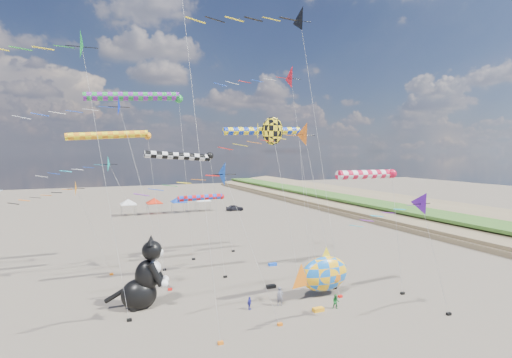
{
  "coord_description": "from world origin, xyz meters",
  "views": [
    {
      "loc": [
        -13.25,
        -21.46,
        12.7
      ],
      "look_at": [
        0.94,
        12.0,
        10.15
      ],
      "focal_mm": 28.0,
      "sensor_mm": 36.0,
      "label": 1
    }
  ],
  "objects": [
    {
      "name": "ground",
      "position": [
        0.0,
        0.0,
        0.0
      ],
      "size": [
        260.0,
        260.0,
        0.0
      ],
      "primitive_type": "plane",
      "color": "brown",
      "rests_on": "ground"
    },
    {
      "name": "delta_kite_0",
      "position": [
        7.13,
        18.05,
        20.44
      ],
      "size": [
        11.72,
        2.74,
        22.03
      ],
      "color": "red",
      "rests_on": "ground"
    },
    {
      "name": "delta_kite_1",
      "position": [
        -4.98,
        3.86,
        10.83
      ],
      "size": [
        9.41,
        1.93,
        12.12
      ],
      "color": "blue",
      "rests_on": "ground"
    },
    {
      "name": "delta_kite_2",
      "position": [
        -14.63,
        8.91,
        19.8
      ],
      "size": [
        11.04,
        2.36,
        21.27
      ],
      "color": "#137D2C",
      "rests_on": "ground"
    },
    {
      "name": "delta_kite_4",
      "position": [
        4.5,
        8.88,
        13.88
      ],
      "size": [
        9.66,
        2.3,
        15.31
      ],
      "color": "orange",
      "rests_on": "ground"
    },
    {
      "name": "delta_kite_5",
      "position": [
        -10.9,
        25.51,
        11.0
      ],
      "size": [
        10.46,
        1.95,
        12.32
      ],
      "color": "#08BAB3",
      "rests_on": "ground"
    },
    {
      "name": "delta_kite_6",
      "position": [
        8.31,
        0.41,
        8.59
      ],
      "size": [
        9.08,
        1.82,
        9.86
      ],
      "color": "#53159B",
      "rests_on": "ground"
    },
    {
      "name": "delta_kite_7",
      "position": [
        -15.44,
        21.28,
        8.76
      ],
      "size": [
        8.74,
        1.72,
        9.99
      ],
      "color": "orange",
      "rests_on": "ground"
    },
    {
      "name": "delta_kite_8",
      "position": [
        -10.91,
        14.38,
        16.29
      ],
      "size": [
        10.79,
        2.0,
        17.65
      ],
      "color": "#0722BE",
      "rests_on": "ground"
    },
    {
      "name": "delta_kite_9",
      "position": [
        4.43,
        12.05,
        25.13
      ],
      "size": [
        15.3,
        2.67,
        26.74
      ],
      "color": "black",
      "rests_on": "ground"
    },
    {
      "name": "windsock_0",
      "position": [
        2.7,
        13.58,
        14.56
      ],
      "size": [
        9.53,
        0.76,
        15.01
      ],
      "color": "#1232B4",
      "rests_on": "ground"
    },
    {
      "name": "windsock_1",
      "position": [
        -8.03,
        23.6,
        18.53
      ],
      "size": [
        11.56,
        0.97,
        19.06
      ],
      "color": "green",
      "rests_on": "ground"
    },
    {
      "name": "windsock_2",
      "position": [
        8.3,
        5.31,
        10.71
      ],
      "size": [
        7.35,
        0.78,
        11.17
      ],
      "color": "red",
      "rests_on": "ground"
    },
    {
      "name": "windsock_3",
      "position": [
        -10.89,
        20.73,
        14.21
      ],
      "size": [
        9.36,
        0.77,
        14.66
      ],
      "color": "orange",
      "rests_on": "ground"
    },
    {
      "name": "windsock_4",
      "position": [
        -4.99,
        15.91,
        12.16
      ],
      "size": [
        7.88,
        0.7,
        12.6
      ],
      "color": "black",
      "rests_on": "ground"
    },
    {
      "name": "windsock_5",
      "position": [
        -0.41,
        25.33,
        7.04
      ],
      "size": [
        7.14,
        0.7,
        7.44
      ],
      "color": "red",
      "rests_on": "ground"
    },
    {
      "name": "angelfish_kite",
      "position": [
        2.79,
        12.8,
        14.48
      ],
      "size": [
        3.74,
        3.02,
        15.92
      ],
      "color": "yellow",
      "rests_on": "ground"
    },
    {
      "name": "cat_inflatable",
      "position": [
        -9.33,
        11.37,
        2.92
      ],
      "size": [
        4.73,
        3.15,
        5.85
      ],
      "primitive_type": null,
      "rotation": [
        0.0,
        0.0,
        -0.25
      ],
      "color": "black",
      "rests_on": "ground"
    },
    {
      "name": "fish_inflatable",
      "position": [
        5.65,
        7.85,
        1.95
      ],
      "size": [
        6.26,
        2.75,
        4.32
      ],
      "color": "blue",
      "rests_on": "ground"
    },
    {
      "name": "person_adult",
      "position": [
        1.06,
        7.22,
        0.79
      ],
      "size": [
        0.59,
        0.4,
        1.57
      ],
      "primitive_type": "imported",
      "rotation": [
        0.0,
        0.0,
        -0.04
      ],
      "color": "slate",
      "rests_on": "ground"
    },
    {
      "name": "child_green",
      "position": [
        4.91,
        4.88,
        0.58
      ],
      "size": [
        0.72,
        0.68,
        1.17
      ],
      "primitive_type": "imported",
      "rotation": [
        0.0,
        0.0,
        -0.56
      ],
      "color": "#19782D",
      "rests_on": "ground"
    },
    {
      "name": "child_blue",
      "position": [
        -1.56,
        7.47,
        0.52
      ],
      "size": [
        0.65,
        0.56,
        1.05
      ],
      "primitive_type": "imported",
      "rotation": [
        0.0,
        0.0,
        0.61
      ],
      "color": "#2B2DA7",
      "rests_on": "ground"
    },
    {
      "name": "kite_bag_0",
      "position": [
        2.17,
        11.37,
        0.15
      ],
      "size": [
        0.9,
        0.44,
        0.3
      ],
      "primitive_type": "cube",
      "color": "black",
      "rests_on": "ground"
    },
    {
      "name": "kite_bag_1",
      "position": [
        5.42,
        17.85,
        0.15
      ],
      "size": [
        0.9,
        0.44,
        0.3
      ],
      "primitive_type": "cube",
      "color": "blue",
      "rests_on": "ground"
    },
    {
      "name": "kite_bag_2",
      "position": [
        3.34,
        4.99,
        0.15
      ],
      "size": [
        0.9,
        0.44,
        0.3
      ],
      "primitive_type": "cube",
      "color": "#FFA615",
      "rests_on": "ground"
    },
    {
      "name": "tent_row",
      "position": [
        1.5,
        60.0,
        3.15
      ],
      "size": [
        19.2,
        4.2,
        3.8
      ],
      "color": "silver",
      "rests_on": "ground"
    },
    {
      "name": "parked_car",
      "position": [
        15.5,
        58.0,
        0.64
      ],
      "size": [
        3.94,
        2.15,
        1.27
      ],
      "primitive_type": "imported",
      "rotation": [
        0.0,
        0.0,
        1.39
      ],
      "color": "#26262D",
      "rests_on": "ground"
    }
  ]
}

